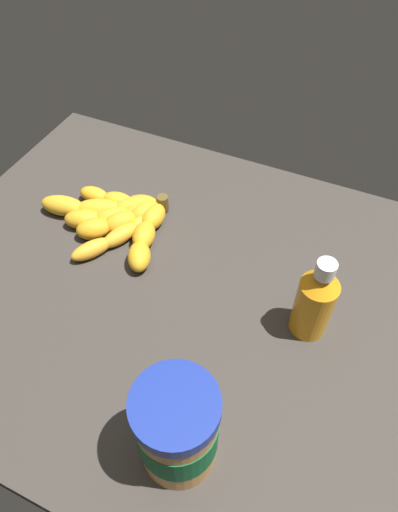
{
  "coord_description": "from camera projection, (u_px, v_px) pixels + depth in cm",
  "views": [
    {
      "loc": [
        22.22,
        -37.29,
        57.43
      ],
      "look_at": [
        3.7,
        3.74,
        4.25
      ],
      "focal_mm": 31.78,
      "sensor_mm": 36.0,
      "label": 1
    }
  ],
  "objects": [
    {
      "name": "peanut_butter_jar",
      "position": [
        177.0,
        429.0,
        0.5
      ],
      "size": [
        9.37,
        9.37,
        14.67
      ],
      "color": "#BF8442",
      "rests_on": "ground_plane"
    },
    {
      "name": "ground_plane",
      "position": [
        169.0,
        291.0,
        0.73
      ],
      "size": [
        83.04,
        68.42,
        4.39
      ],
      "primitive_type": "cube",
      "color": "#38332D"
    },
    {
      "name": "banana_bunch",
      "position": [
        118.0,
        218.0,
        0.79
      ],
      "size": [
        25.39,
        19.51,
        3.7
      ],
      "color": "gold",
      "rests_on": "ground_plane"
    },
    {
      "name": "honey_bottle",
      "position": [
        315.0,
        301.0,
        0.62
      ],
      "size": [
        5.36,
        5.36,
        14.48
      ],
      "color": "orange",
      "rests_on": "ground_plane"
    }
  ]
}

